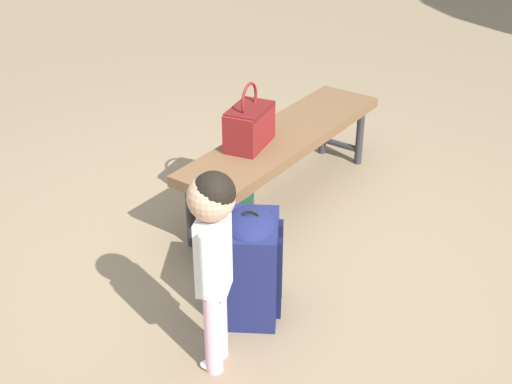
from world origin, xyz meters
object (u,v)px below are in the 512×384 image
(park_bench, at_px, (285,141))
(child_standing, at_px, (213,243))
(backpack_large, at_px, (250,262))
(handbag, at_px, (249,124))
(backpack_small, at_px, (240,212))

(park_bench, height_order, child_standing, child_standing)
(park_bench, distance_m, child_standing, 1.46)
(park_bench, bearing_deg, backpack_large, 8.52)
(child_standing, relative_size, backpack_large, 1.65)
(park_bench, distance_m, backpack_large, 1.07)
(handbag, bearing_deg, backpack_small, 7.70)
(backpack_small, bearing_deg, child_standing, 14.37)
(handbag, distance_m, backpack_small, 0.48)
(handbag, relative_size, backpack_large, 0.65)
(child_standing, height_order, backpack_small, child_standing)
(handbag, height_order, child_standing, child_standing)
(handbag, height_order, backpack_large, handbag)
(park_bench, xyz_separation_m, backpack_large, (1.06, 0.16, -0.11))
(backpack_large, bearing_deg, backpack_small, -155.31)
(park_bench, relative_size, backpack_large, 2.93)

